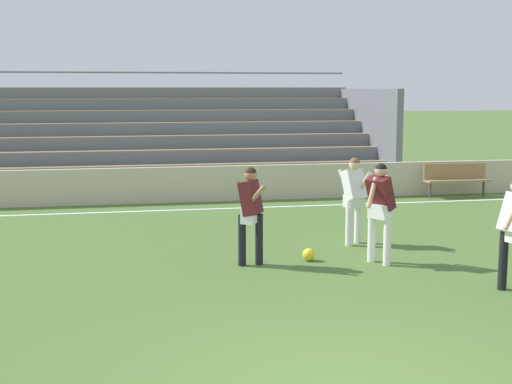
{
  "coord_description": "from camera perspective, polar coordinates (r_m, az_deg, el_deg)",
  "views": [
    {
      "loc": [
        -2.07,
        -6.16,
        2.92
      ],
      "look_at": [
        0.5,
        7.15,
        0.92
      ],
      "focal_mm": 49.21,
      "sensor_mm": 36.0,
      "label": 1
    }
  ],
  "objects": [
    {
      "name": "bleacher_stand",
      "position": [
        21.89,
        -12.66,
        4.56
      ],
      "size": [
        17.27,
        5.83,
        3.49
      ],
      "color": "#897051",
      "rests_on": "ground"
    },
    {
      "name": "bench_near_bin",
      "position": [
        19.78,
        15.97,
        1.2
      ],
      "size": [
        1.8,
        0.4,
        0.9
      ],
      "color": "#99754C",
      "rests_on": "ground"
    },
    {
      "name": "player_white_deep_cover",
      "position": [
        13.26,
        7.97,
        -0.09
      ],
      "size": [
        0.5,
        0.68,
        1.65
      ],
      "color": "white",
      "rests_on": "ground"
    },
    {
      "name": "sideline_wall",
      "position": [
        18.29,
        -4.34,
        0.66
      ],
      "size": [
        48.0,
        0.16,
        0.92
      ],
      "primitive_type": "cube",
      "color": "beige",
      "rests_on": "ground"
    },
    {
      "name": "player_dark_dropping_back",
      "position": [
        11.85,
        10.07,
        -0.97
      ],
      "size": [
        0.62,
        0.53,
        1.7
      ],
      "color": "white",
      "rests_on": "ground"
    },
    {
      "name": "soccer_ball",
      "position": [
        12.06,
        4.32,
        -5.09
      ],
      "size": [
        0.22,
        0.22,
        0.22
      ],
      "primitive_type": "sphere",
      "color": "yellow",
      "rests_on": "ground"
    },
    {
      "name": "player_dark_pressing_high",
      "position": [
        11.57,
        -0.44,
        -1.26
      ],
      "size": [
        0.48,
        0.69,
        1.65
      ],
      "color": "black",
      "rests_on": "ground"
    },
    {
      "name": "field_line_sideline",
      "position": [
        17.17,
        -3.85,
        -1.38
      ],
      "size": [
        44.0,
        0.12,
        0.01
      ],
      "primitive_type": "cube",
      "color": "white",
      "rests_on": "ground"
    }
  ]
}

